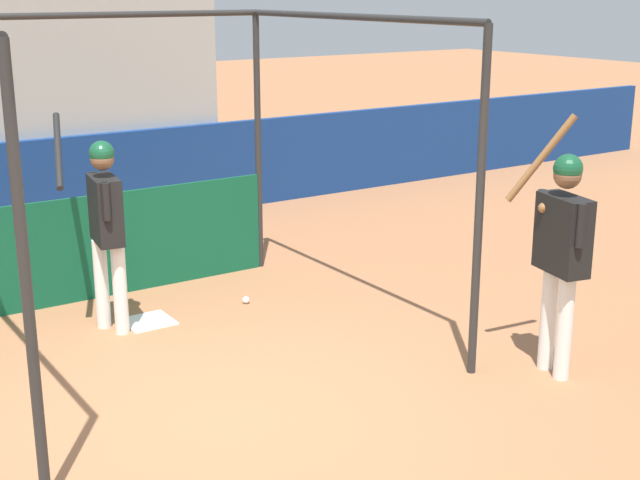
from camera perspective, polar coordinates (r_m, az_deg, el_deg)
The scene contains 7 objects.
ground_plane at distance 6.83m, azimuth -5.97°, elevation -11.10°, with size 60.00×60.00×0.00m, color #9E6642.
outfield_wall at distance 11.82m, azimuth -19.27°, elevation 2.93°, with size 24.00×0.12×1.25m.
batting_cage at distance 8.60m, azimuth -11.94°, elevation 3.03°, with size 3.62×3.60×2.86m.
home_plate at distance 8.72m, azimuth -10.92°, elevation -5.14°, with size 0.44×0.44×0.02m.
player_batter at distance 8.28m, azimuth -13.62°, elevation 1.44°, with size 0.58×1.02×1.97m.
player_waiting at distance 7.37m, azimuth 15.20°, elevation -0.12°, with size 0.48×0.84×2.11m.
baseball at distance 9.07m, azimuth -4.77°, elevation -3.85°, with size 0.07×0.07×0.07m.
Camera 1 is at (-2.76, -5.43, 3.09)m, focal length 50.00 mm.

